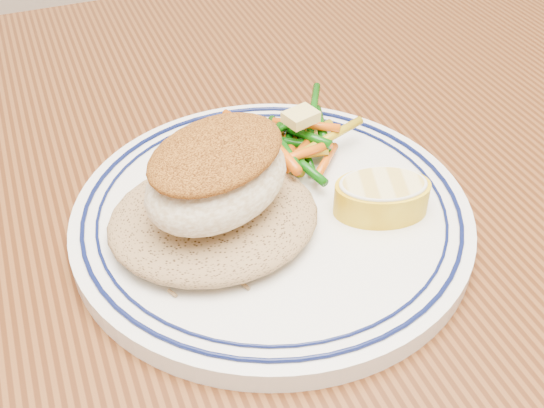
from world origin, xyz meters
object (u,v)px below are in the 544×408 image
Objects in this scene: dining_table at (296,329)px; vegetable_pile at (294,144)px; fish_fillet at (217,174)px; rice_pilaf at (214,214)px; plate at (272,216)px; lemon_wedge at (382,195)px.

vegetable_pile reaches higher than dining_table.
rice_pilaf is at bearing 159.28° from fish_fillet.
vegetable_pile is (0.08, 0.05, 0.00)m from rice_pilaf.
fish_fillet reaches higher than dining_table.
plate is at bearing 9.19° from fish_fillet.
lemon_wedge reaches higher than dining_table.
fish_fillet is 1.20× the size of vegetable_pile.
vegetable_pile is at bearing 111.65° from lemon_wedge.
vegetable_pile is 1.43× the size of lemon_wedge.
fish_fillet is (0.00, -0.00, 0.03)m from rice_pilaf.
rice_pilaf is (-0.06, 0.01, 0.13)m from dining_table.
rice_pilaf is 0.11m from lemon_wedge.
vegetable_pile is (0.03, 0.07, 0.13)m from dining_table.
vegetable_pile is (0.08, 0.06, -0.03)m from fish_fillet.
plate reaches higher than dining_table.
plate is at bearing 6.56° from rice_pilaf.
fish_fillet is (-0.04, -0.01, 0.05)m from plate.
plate is 0.06m from vegetable_pile.
dining_table is 14.11× the size of vegetable_pile.
rice_pilaf is at bearing -173.44° from plate.
plate is 2.60× the size of vegetable_pile.
lemon_wedge is (0.06, -0.01, 0.13)m from dining_table.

